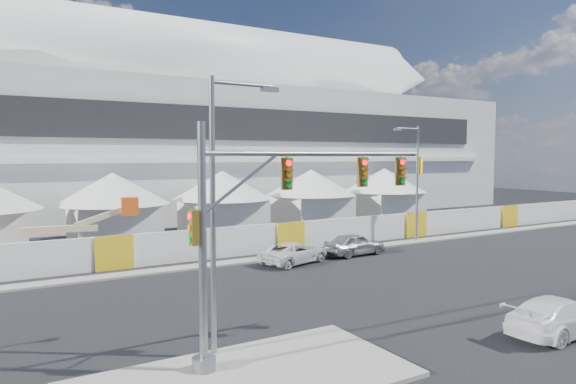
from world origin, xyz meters
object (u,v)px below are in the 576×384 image
sedan_silver (355,244)px  streetlight_curb (415,175)px  streetlight_median (219,196)px  pickup_near (559,316)px  traffic_mast (257,231)px  pickup_curb (294,253)px  boom_lift (50,249)px

sedan_silver → streetlight_curb: bearing=-78.5°
streetlight_median → streetlight_curb: 25.52m
pickup_near → streetlight_curb: size_ratio=0.54×
streetlight_median → pickup_near: bearing=-21.1°
traffic_mast → streetlight_median: (-0.81, 1.13, 1.08)m
streetlight_median → traffic_mast: bearing=-54.4°
pickup_near → streetlight_median: (-11.66, 4.49, 4.64)m
pickup_curb → boom_lift: bearing=45.4°
sedan_silver → streetlight_curb: (7.12, 1.71, 4.43)m
pickup_curb → pickup_near: size_ratio=0.99×
pickup_near → traffic_mast: 11.91m
sedan_silver → boom_lift: 19.16m
sedan_silver → boom_lift: size_ratio=0.54×
sedan_silver → pickup_curb: size_ratio=0.91×
pickup_curb → traffic_mast: (-8.97, -12.54, 3.60)m
pickup_curb → boom_lift: (-13.13, 6.70, 0.42)m
traffic_mast → streetlight_curb: (20.98, 14.43, 0.91)m
pickup_near → streetlight_median: size_ratio=0.54×
streetlight_curb → boom_lift: streetlight_curb is taller
sedan_silver → streetlight_median: (-14.66, -11.59, 4.60)m
streetlight_median → streetlight_curb: size_ratio=1.02×
pickup_near → boom_lift: size_ratio=0.60×
pickup_curb → sedan_silver: bearing=-105.5°
sedan_silver → traffic_mast: (-13.86, -12.72, 3.52)m
sedan_silver → streetlight_median: bearing=126.3°
streetlight_curb → traffic_mast: bearing=-145.5°
streetlight_curb → pickup_curb: bearing=-171.1°
traffic_mast → boom_lift: traffic_mast is taller
traffic_mast → boom_lift: size_ratio=1.10×
streetlight_median → boom_lift: streetlight_median is taller
sedan_silver → streetlight_curb: 8.56m
traffic_mast → streetlight_median: bearing=125.6°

